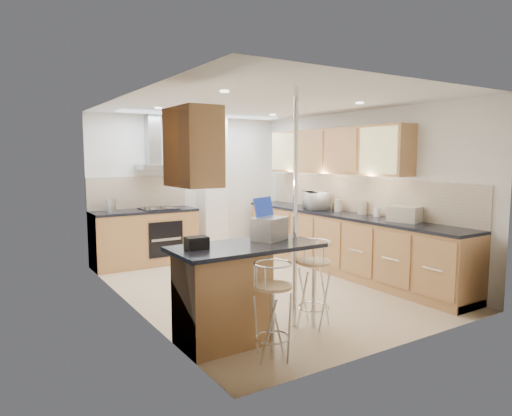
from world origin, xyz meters
TOP-DOWN VIEW (x-y plane):
  - ground at (0.00, 0.00)m, footprint 4.80×4.80m
  - room_shell at (0.32, 0.38)m, footprint 3.64×4.84m
  - right_counter at (1.50, 0.00)m, footprint 0.63×4.40m
  - back_counter at (-0.95, 2.10)m, footprint 1.70×0.63m
  - peninsula at (-1.12, -1.45)m, footprint 1.47×0.72m
  - microwave at (1.50, 0.64)m, footprint 0.54×0.62m
  - laptop at (-0.78, -1.35)m, footprint 0.41×0.37m
  - bag at (-1.61, -1.36)m, footprint 0.21×0.16m
  - bar_stool_near at (-1.18, -1.98)m, footprint 0.38×0.38m
  - bar_stool_end at (-0.36, -1.57)m, footprint 0.53×0.53m
  - jar_a at (1.62, 0.24)m, footprint 0.16×0.16m
  - jar_b at (1.64, 0.48)m, footprint 0.14×0.14m
  - jar_c at (1.68, -0.23)m, footprint 0.17×0.17m
  - jar_d at (1.67, -0.54)m, footprint 0.10×0.10m
  - bread_bin at (1.58, -1.11)m, footprint 0.42×0.47m
  - kettle at (-1.48, 2.14)m, footprint 0.16×0.16m

SIDE VIEW (x-z plane):
  - ground at x=0.00m, z-range 0.00..0.00m
  - bar_stool_near at x=-1.18m, z-range 0.00..0.89m
  - back_counter at x=-0.95m, z-range 0.00..0.92m
  - right_counter at x=1.50m, z-range 0.00..0.92m
  - bar_stool_end at x=-0.36m, z-range 0.00..0.93m
  - peninsula at x=-1.12m, z-range 0.01..0.95m
  - jar_d at x=1.67m, z-range 0.92..1.05m
  - jar_b at x=1.64m, z-range 0.92..1.05m
  - bag at x=-1.61m, z-range 0.94..1.05m
  - jar_a at x=1.62m, z-range 0.92..1.11m
  - jar_c at x=1.68m, z-range 0.92..1.12m
  - kettle at x=-1.48m, z-range 0.92..1.12m
  - bread_bin at x=1.58m, z-range 0.92..1.13m
  - laptop at x=-0.78m, z-range 0.94..1.17m
  - microwave at x=1.50m, z-range 0.92..1.21m
  - room_shell at x=0.32m, z-range 0.29..2.80m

